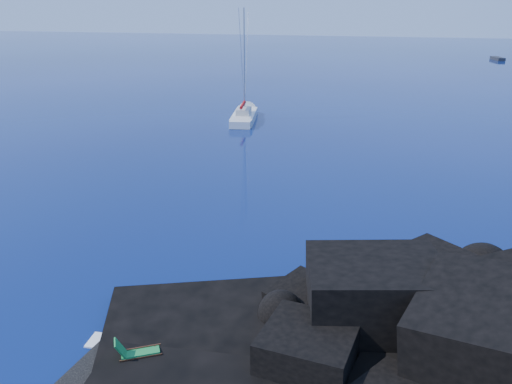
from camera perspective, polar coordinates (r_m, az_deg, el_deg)
surf_foam at (r=20.29m, az=-1.76°, el=-15.06°), size 10.00×8.00×0.06m
sailboat at (r=54.97m, az=-1.35°, el=8.20°), size 4.21×11.34×11.65m
deck_chair at (r=18.26m, az=-13.11°, el=-16.96°), size 1.59×1.30×1.01m
distant_boat_a at (r=129.42m, az=25.86°, el=13.41°), size 2.57×5.27×0.67m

